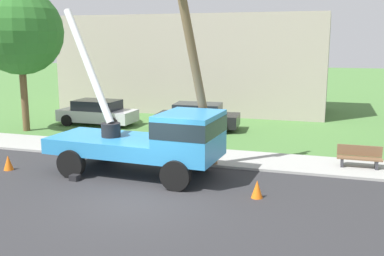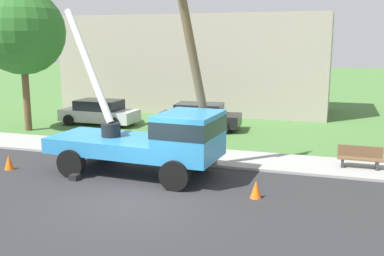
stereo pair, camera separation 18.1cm
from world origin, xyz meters
TOP-DOWN VIEW (x-y plane):
  - ground_plane at (0.00, 12.00)m, footprint 120.00×120.00m
  - road_asphalt at (0.00, 0.00)m, footprint 80.00×8.39m
  - sidewalk_strip at (0.00, 5.48)m, footprint 80.00×2.57m
  - utility_truck at (-0.37, 2.56)m, footprint 6.75×3.21m
  - leaning_utility_pole at (0.66, 3.49)m, footprint 1.86×2.55m
  - traffic_cone_ahead at (3.43, 1.36)m, footprint 0.36×0.36m
  - traffic_cone_behind at (-5.90, 1.61)m, footprint 0.36×0.36m
  - parked_sedan_silver at (-7.22, 10.73)m, footprint 4.44×2.08m
  - parked_sedan_black at (-1.35, 11.12)m, footprint 4.53×2.25m
  - park_bench at (6.58, 5.55)m, footprint 1.60×0.45m
  - roadside_tree_near at (-10.04, 8.08)m, footprint 4.44×4.44m
  - lowrise_building_backdrop at (-3.80, 18.31)m, footprint 18.00×6.00m

SIDE VIEW (x-z plane):
  - ground_plane at x=0.00m, z-range 0.00..0.00m
  - road_asphalt at x=0.00m, z-range 0.00..0.01m
  - sidewalk_strip at x=0.00m, z-range 0.00..0.10m
  - traffic_cone_ahead at x=3.43m, z-range 0.00..0.56m
  - traffic_cone_behind at x=-5.90m, z-range 0.00..0.56m
  - park_bench at x=6.58m, z-range 0.01..0.91m
  - parked_sedan_silver at x=-7.22m, z-range 0.00..1.42m
  - parked_sedan_black at x=-1.35m, z-range 0.00..1.42m
  - utility_truck at x=-0.37m, z-range -1.58..4.40m
  - lowrise_building_backdrop at x=-3.80m, z-range 0.00..6.40m
  - leaning_utility_pole at x=0.66m, z-range 0.12..8.94m
  - roadside_tree_near at x=-10.04m, z-range 1.47..8.89m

